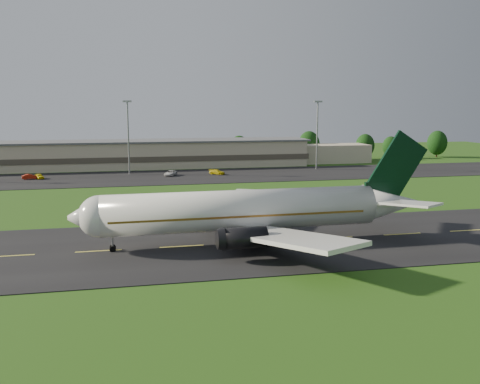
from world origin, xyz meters
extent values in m
plane|color=#224912|center=(0.00, 0.00, 0.00)|extent=(360.00, 360.00, 0.00)
cube|color=black|center=(0.00, 0.00, 0.05)|extent=(220.00, 30.00, 0.10)
cube|color=black|center=(0.00, 72.00, 0.05)|extent=(260.00, 30.00, 0.10)
cylinder|color=silver|center=(19.33, 0.00, 4.80)|extent=(38.08, 6.17, 5.60)
sphere|color=silver|center=(0.33, -0.28, 4.80)|extent=(5.60, 5.60, 5.60)
cone|color=silver|center=(-1.67, -0.31, 4.80)|extent=(4.08, 5.44, 5.38)
cone|color=silver|center=(41.82, 0.34, 4.80)|extent=(9.08, 5.62, 5.49)
cube|color=brown|center=(18.83, -0.01, 4.45)|extent=(35.08, 6.16, 0.28)
cube|color=black|center=(-0.27, -0.29, 5.35)|extent=(2.04, 3.03, 0.65)
cube|color=silver|center=(22.99, -10.95, 3.30)|extent=(14.33, 20.16, 2.20)
cube|color=silver|center=(22.66, 11.05, 3.30)|extent=(13.89, 20.20, 2.20)
cube|color=silver|center=(41.90, -4.66, 5.70)|extent=(7.61, 9.38, 0.91)
cube|color=silver|center=(41.75, 5.34, 5.70)|extent=(7.44, 9.39, 0.91)
cube|color=black|center=(40.32, 0.31, 6.60)|extent=(5.01, 0.62, 3.00)
cube|color=black|center=(42.82, 0.35, 10.30)|extent=(9.44, 0.59, 10.55)
cylinder|color=black|center=(17.95, -8.02, 2.90)|extent=(5.64, 2.78, 2.70)
cylinder|color=black|center=(17.71, 7.98, 2.90)|extent=(5.64, 2.78, 2.70)
cube|color=#C1B193|center=(0.00, 96.00, 4.00)|extent=(120.00, 15.00, 8.00)
cube|color=#4C4438|center=(0.00, 96.00, 3.20)|extent=(121.00, 15.40, 1.60)
cube|color=#595B60|center=(0.00, 96.00, 8.15)|extent=(122.00, 16.00, 0.50)
cube|color=#C1B193|center=(70.00, 98.00, 3.00)|extent=(28.00, 11.00, 6.00)
cylinder|color=gray|center=(5.00, 80.00, 10.00)|extent=(0.44, 0.44, 20.00)
cube|color=gray|center=(5.00, 80.00, 20.10)|extent=(2.40, 1.20, 0.50)
cylinder|color=gray|center=(60.00, 80.00, 10.00)|extent=(0.44, 0.44, 20.00)
cube|color=gray|center=(60.00, 80.00, 20.10)|extent=(2.40, 1.20, 0.50)
cylinder|color=black|center=(42.02, 106.65, 1.39)|extent=(0.56, 0.56, 2.78)
ellipsoid|color=black|center=(42.02, 106.65, 4.79)|extent=(6.49, 6.49, 8.12)
cylinder|color=black|center=(66.63, 105.57, 1.60)|extent=(0.56, 0.56, 3.20)
ellipsoid|color=black|center=(66.63, 105.57, 5.51)|extent=(7.47, 7.47, 9.34)
cylinder|color=black|center=(87.29, 104.76, 1.42)|extent=(0.56, 0.56, 2.83)
ellipsoid|color=black|center=(87.29, 104.76, 4.88)|extent=(6.61, 6.61, 8.27)
cylinder|color=black|center=(98.26, 106.76, 1.24)|extent=(0.56, 0.56, 2.48)
ellipsoid|color=black|center=(98.26, 106.76, 4.28)|extent=(5.80, 5.80, 7.25)
cylinder|color=black|center=(116.84, 106.56, 1.53)|extent=(0.56, 0.56, 3.07)
ellipsoid|color=black|center=(116.84, 106.56, 5.29)|extent=(7.16, 7.16, 8.95)
imported|color=yellow|center=(-18.09, 74.96, 0.77)|extent=(3.12, 4.26, 1.35)
imported|color=#9C1C0A|center=(-20.33, 74.87, 0.77)|extent=(4.25, 2.19, 1.33)
imported|color=silver|center=(15.90, 74.08, 0.80)|extent=(4.24, 5.58, 1.41)
imported|color=#D2BC0C|center=(28.78, 74.17, 0.76)|extent=(4.65, 4.43, 1.33)
camera|label=1|loc=(3.75, -70.82, 19.22)|focal=40.00mm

